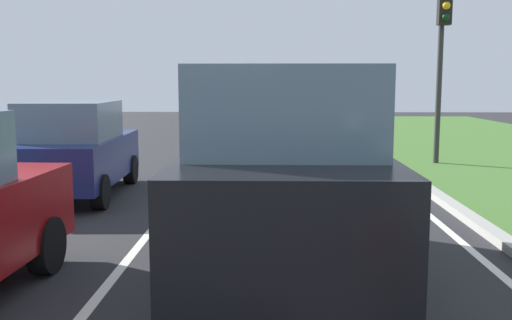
{
  "coord_description": "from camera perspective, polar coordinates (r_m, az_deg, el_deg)",
  "views": [
    {
      "loc": [
        1.02,
        2.72,
        2.14
      ],
      "look_at": [
        0.85,
        9.63,
        1.2
      ],
      "focal_mm": 40.48,
      "sensor_mm": 36.0,
      "label": 1
    }
  ],
  "objects": [
    {
      "name": "ground_plane",
      "position": [
        11.53,
        -3.7,
        -2.97
      ],
      "size": [
        60.0,
        60.0,
        0.0
      ],
      "primitive_type": "plane",
      "color": "#262628"
    },
    {
      "name": "lane_line_center",
      "position": [
        11.61,
        -7.14,
        -2.93
      ],
      "size": [
        0.12,
        32.0,
        0.01
      ],
      "primitive_type": "cube",
      "color": "silver",
      "rests_on": "ground"
    },
    {
      "name": "lane_line_right_edge",
      "position": [
        11.77,
        14.07,
        -2.96
      ],
      "size": [
        0.12,
        32.0,
        0.01
      ],
      "primitive_type": "cube",
      "color": "silver",
      "rests_on": "ground"
    },
    {
      "name": "curb_right",
      "position": [
        11.88,
        16.43,
        -2.67
      ],
      "size": [
        0.24,
        48.0,
        0.12
      ],
      "primitive_type": "cube",
      "color": "#9E9B93",
      "rests_on": "ground"
    },
    {
      "name": "car_suv_ahead",
      "position": [
        6.09,
        2.58,
        -1.46
      ],
      "size": [
        1.98,
        4.5,
        2.28
      ],
      "rotation": [
        0.0,
        0.0,
        0.0
      ],
      "color": "black",
      "rests_on": "ground"
    },
    {
      "name": "car_hatchback_far",
      "position": [
        11.31,
        -17.46,
        1.0
      ],
      "size": [
        1.84,
        3.76,
        1.78
      ],
      "rotation": [
        0.0,
        0.0,
        0.04
      ],
      "color": "navy",
      "rests_on": "ground"
    },
    {
      "name": "traffic_light_near_right",
      "position": [
        15.42,
        17.93,
        11.17
      ],
      "size": [
        0.32,
        0.5,
        4.64
      ],
      "color": "#2D2D2D",
      "rests_on": "ground"
    }
  ]
}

